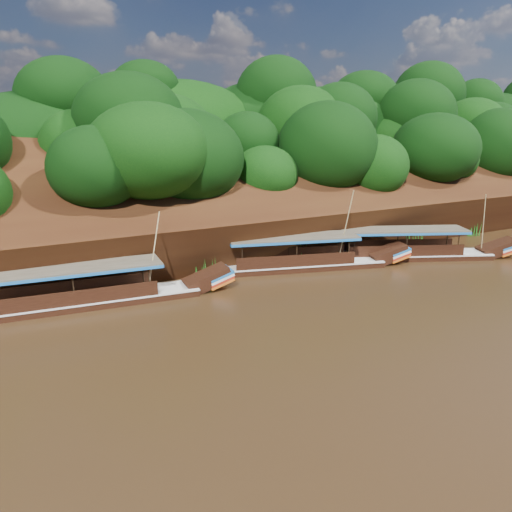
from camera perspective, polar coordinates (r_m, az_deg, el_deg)
The scene contains 6 objects.
ground at distance 29.60m, azimuth 12.24°, elevation -5.66°, with size 160.00×160.00×0.00m, color black.
riverbank at distance 48.03m, azimuth -5.31°, elevation 5.02°, with size 120.00×30.06×19.40m.
boat_0 at distance 40.71m, azimuth 18.28°, elevation 0.48°, with size 14.13×7.63×5.54m.
boat_1 at distance 36.35m, azimuth 6.41°, elevation -0.54°, with size 14.06×5.70×6.17m.
boat_2 at distance 30.58m, azimuth -17.14°, elevation -4.25°, with size 15.23×3.41×5.61m.
reeds at distance 34.83m, azimuth -3.05°, elevation -0.55°, with size 50.99×2.44×2.13m.
Camera 1 is at (-18.18, -20.90, 10.43)m, focal length 35.00 mm.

